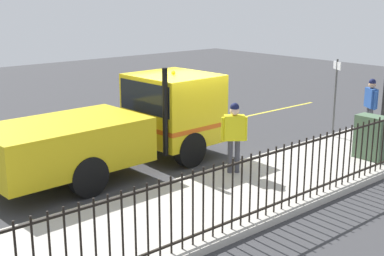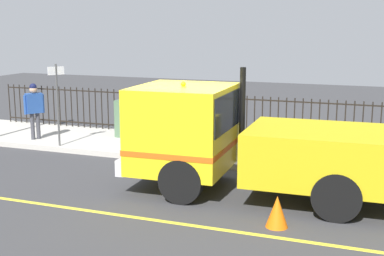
% 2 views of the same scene
% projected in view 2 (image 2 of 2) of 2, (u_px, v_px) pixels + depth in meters
% --- Properties ---
extents(ground_plane, '(45.28, 45.28, 0.00)m').
position_uv_depth(ground_plane, '(184.00, 182.00, 12.53)').
color(ground_plane, '#38383A').
rests_on(ground_plane, ground).
extents(sidewalk_slab, '(3.13, 20.58, 0.15)m').
position_uv_depth(sidewalk_slab, '(222.00, 151.00, 15.31)').
color(sidewalk_slab, '#B7B2A8').
rests_on(sidewalk_slab, ground).
extents(lane_marking, '(0.12, 18.53, 0.01)m').
position_uv_depth(lane_marking, '(137.00, 218.00, 10.23)').
color(lane_marking, yellow).
rests_on(lane_marking, ground).
extents(work_truck, '(2.50, 6.71, 2.75)m').
position_uv_depth(work_truck, '(247.00, 139.00, 11.42)').
color(work_truck, yellow).
rests_on(work_truck, ground).
extents(worker_standing, '(0.49, 0.54, 1.79)m').
position_uv_depth(worker_standing, '(219.00, 118.00, 14.13)').
color(worker_standing, yellow).
rests_on(worker_standing, sidewalk_slab).
extents(pedestrian_distant, '(0.55, 0.47, 1.78)m').
position_uv_depth(pedestrian_distant, '(34.00, 105.00, 16.36)').
color(pedestrian_distant, '#264C99').
rests_on(pedestrian_distant, sidewalk_slab).
extents(iron_fence, '(0.04, 17.53, 1.41)m').
position_uv_depth(iron_fence, '(235.00, 117.00, 16.39)').
color(iron_fence, black).
rests_on(iron_fence, sidewalk_slab).
extents(utility_cabinet, '(0.82, 0.49, 1.20)m').
position_uv_depth(utility_cabinet, '(127.00, 118.00, 16.99)').
color(utility_cabinet, '#4C6B4C').
rests_on(utility_cabinet, sidewalk_slab).
extents(traffic_cone, '(0.42, 0.42, 0.60)m').
position_uv_depth(traffic_cone, '(277.00, 212.00, 9.72)').
color(traffic_cone, orange).
rests_on(traffic_cone, ground).
extents(street_sign, '(0.44, 0.29, 2.45)m').
position_uv_depth(street_sign, '(57.00, 95.00, 15.37)').
color(street_sign, '#4C4C4C').
rests_on(street_sign, sidewalk_slab).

